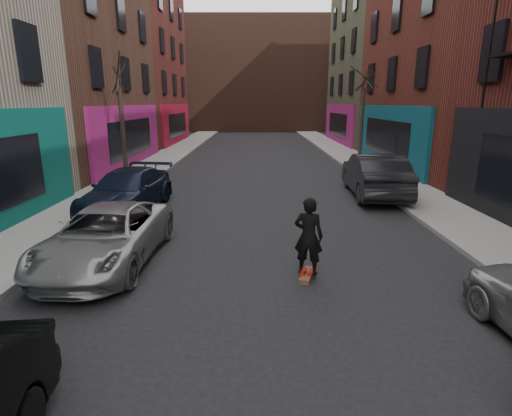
{
  "coord_description": "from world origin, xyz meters",
  "views": [
    {
      "loc": [
        -0.14,
        -0.4,
        3.66
      ],
      "look_at": [
        -0.14,
        7.38,
        1.6
      ],
      "focal_mm": 28.0,
      "sensor_mm": 36.0,
      "label": 1
    }
  ],
  "objects_px": {
    "tree_right_far": "(363,105)",
    "skateboarder": "(308,236)",
    "parked_left_end": "(127,191)",
    "parked_left_far": "(107,236)",
    "tree_left_far": "(121,109)",
    "parked_right_end": "(374,175)",
    "skateboard": "(307,275)"
  },
  "relations": [
    {
      "from": "tree_right_far",
      "to": "skateboarder",
      "type": "bearing_deg",
      "value": -107.67
    },
    {
      "from": "tree_right_far",
      "to": "parked_left_end",
      "type": "distance_m",
      "value": 15.63
    },
    {
      "from": "parked_left_far",
      "to": "tree_left_far",
      "type": "bearing_deg",
      "value": 107.04
    },
    {
      "from": "parked_left_far",
      "to": "parked_right_end",
      "type": "bearing_deg",
      "value": 42.35
    },
    {
      "from": "parked_left_far",
      "to": "parked_right_end",
      "type": "height_order",
      "value": "parked_right_end"
    },
    {
      "from": "parked_left_far",
      "to": "skateboarder",
      "type": "xyz_separation_m",
      "value": [
        4.58,
        -0.84,
        0.28
      ]
    },
    {
      "from": "tree_left_far",
      "to": "tree_right_far",
      "type": "bearing_deg",
      "value": 25.82
    },
    {
      "from": "parked_right_end",
      "to": "tree_left_far",
      "type": "bearing_deg",
      "value": -10.25
    },
    {
      "from": "tree_right_far",
      "to": "skateboarder",
      "type": "height_order",
      "value": "tree_right_far"
    },
    {
      "from": "parked_right_end",
      "to": "skateboard",
      "type": "bearing_deg",
      "value": 68.47
    },
    {
      "from": "tree_right_far",
      "to": "parked_right_end",
      "type": "relative_size",
      "value": 1.3
    },
    {
      "from": "skateboard",
      "to": "parked_left_far",
      "type": "bearing_deg",
      "value": -173.0
    },
    {
      "from": "tree_left_far",
      "to": "parked_left_far",
      "type": "xyz_separation_m",
      "value": [
        2.58,
        -9.61,
        -2.72
      ]
    },
    {
      "from": "tree_left_far",
      "to": "parked_left_end",
      "type": "height_order",
      "value": "tree_left_far"
    },
    {
      "from": "tree_left_far",
      "to": "skateboard",
      "type": "relative_size",
      "value": 8.12
    },
    {
      "from": "tree_left_far",
      "to": "skateboarder",
      "type": "distance_m",
      "value": 12.9
    },
    {
      "from": "parked_left_end",
      "to": "parked_right_end",
      "type": "xyz_separation_m",
      "value": [
        9.2,
        2.31,
        0.15
      ]
    },
    {
      "from": "parked_right_end",
      "to": "skateboard",
      "type": "distance_m",
      "value": 8.66
    },
    {
      "from": "tree_right_far",
      "to": "skateboard",
      "type": "xyz_separation_m",
      "value": [
        -5.24,
        -16.45,
        -3.48
      ]
    },
    {
      "from": "skateboarder",
      "to": "skateboard",
      "type": "bearing_deg",
      "value": -0.0
    },
    {
      "from": "tree_right_far",
      "to": "skateboard",
      "type": "distance_m",
      "value": 17.61
    },
    {
      "from": "skateboard",
      "to": "skateboarder",
      "type": "xyz_separation_m",
      "value": [
        0.0,
        0.0,
        0.89
      ]
    },
    {
      "from": "skateboard",
      "to": "tree_right_far",
      "type": "bearing_deg",
      "value": 89.72
    },
    {
      "from": "parked_right_end",
      "to": "skateboarder",
      "type": "distance_m",
      "value": 8.63
    },
    {
      "from": "parked_left_end",
      "to": "skateboard",
      "type": "height_order",
      "value": "parked_left_end"
    },
    {
      "from": "tree_right_far",
      "to": "tree_left_far",
      "type": "bearing_deg",
      "value": -154.18
    },
    {
      "from": "parked_left_end",
      "to": "parked_right_end",
      "type": "height_order",
      "value": "parked_right_end"
    },
    {
      "from": "tree_left_far",
      "to": "skateboard",
      "type": "bearing_deg",
      "value": -55.57
    },
    {
      "from": "tree_right_far",
      "to": "parked_left_end",
      "type": "height_order",
      "value": "tree_right_far"
    },
    {
      "from": "parked_left_end",
      "to": "skateboard",
      "type": "distance_m",
      "value": 7.85
    },
    {
      "from": "parked_left_far",
      "to": "parked_left_end",
      "type": "distance_m",
      "value": 4.77
    },
    {
      "from": "tree_left_far",
      "to": "parked_left_end",
      "type": "bearing_deg",
      "value": -72.06
    }
  ]
}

